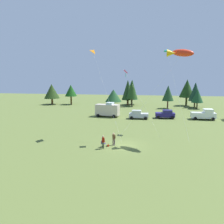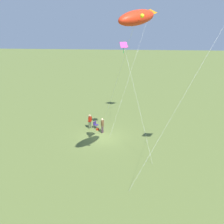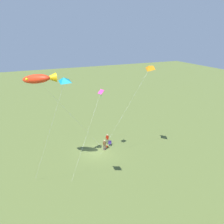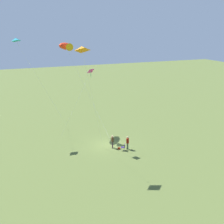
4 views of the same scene
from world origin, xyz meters
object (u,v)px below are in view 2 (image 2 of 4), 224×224
(kite_large_fish, at_px, (137,18))
(kite_delta_orange, at_px, (150,11))
(folding_chair, at_px, (95,124))
(backpack_on_grass, at_px, (98,129))
(kite_diamond_rainbow, at_px, (125,50))
(person_kite_flyer, at_px, (102,124))
(person_spectator, at_px, (90,120))

(kite_large_fish, bearing_deg, kite_delta_orange, 172.58)
(folding_chair, bearing_deg, kite_large_fish, -32.03)
(backpack_on_grass, xyz_separation_m, kite_diamond_rainbow, (2.19, 3.10, 9.36))
(folding_chair, distance_m, kite_delta_orange, 14.13)
(kite_diamond_rainbow, bearing_deg, person_kite_flyer, -122.04)
(backpack_on_grass, bearing_deg, kite_delta_orange, 119.57)
(person_spectator, bearing_deg, kite_diamond_rainbow, 12.91)
(person_spectator, height_order, kite_delta_orange, kite_delta_orange)
(person_spectator, height_order, kite_diamond_rainbow, kite_diamond_rainbow)
(kite_diamond_rainbow, bearing_deg, backpack_on_grass, -125.32)
(person_kite_flyer, height_order, person_spectator, same)
(folding_chair, relative_size, kite_large_fish, 0.06)
(person_kite_flyer, relative_size, person_spectator, 1.00)
(kite_delta_orange, xyz_separation_m, kite_diamond_rainbow, (5.39, -2.54, -3.57))
(backpack_on_grass, distance_m, kite_large_fish, 15.94)
(folding_chair, height_order, person_spectator, person_spectator)
(person_spectator, distance_m, kite_delta_orange, 13.98)
(kite_diamond_rainbow, bearing_deg, person_spectator, -123.31)
(backpack_on_grass, bearing_deg, person_kite_flyer, 44.21)
(person_kite_flyer, height_order, backpack_on_grass, person_kite_flyer)
(backpack_on_grass, bearing_deg, person_spectator, -116.32)
(person_kite_flyer, xyz_separation_m, folding_chair, (-1.29, -0.98, -0.53))
(folding_chair, xyz_separation_m, backpack_on_grass, (0.64, 0.34, -0.38))
(person_spectator, xyz_separation_m, kite_delta_orange, (-2.71, 6.61, 12.02))
(folding_chair, relative_size, kite_diamond_rainbow, 0.08)
(person_kite_flyer, bearing_deg, person_spectator, 167.33)
(backpack_on_grass, height_order, kite_delta_orange, kite_delta_orange)
(person_spectator, bearing_deg, person_kite_flyer, 11.04)
(folding_chair, bearing_deg, backpack_on_grass, -27.65)
(backpack_on_grass, bearing_deg, kite_diamond_rainbow, 54.68)
(person_kite_flyer, relative_size, kite_delta_orange, 0.13)
(person_kite_flyer, distance_m, kite_delta_orange, 13.57)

